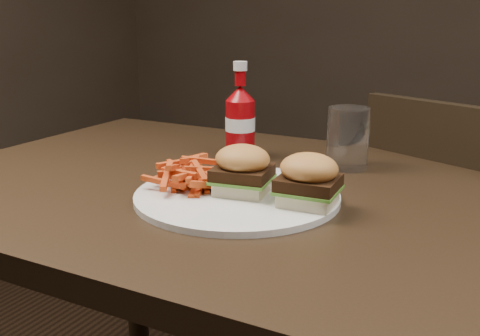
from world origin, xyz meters
The scene contains 8 objects.
dining_table centered at (0.00, 0.00, 0.73)m, with size 1.20×0.80×0.04m, color black.
chair_far centered at (0.36, 0.50, 0.43)m, with size 0.41×0.41×0.04m, color black.
plate centered at (0.02, -0.07, 0.76)m, with size 0.33×0.33×0.01m, color white.
sandwich_half_a centered at (0.03, -0.07, 0.77)m, with size 0.08×0.07×0.02m, color beige.
sandwich_half_b centered at (0.15, -0.07, 0.77)m, with size 0.08×0.07×0.02m, color beige.
fries_pile centered at (-0.06, -0.07, 0.78)m, with size 0.12×0.12×0.05m, color red, non-canonical shape.
ketchup_bottle centered at (-0.10, 0.16, 0.81)m, with size 0.06×0.06×0.12m, color #92050B.
tumbler centered at (0.12, 0.20, 0.81)m, with size 0.08×0.08×0.13m, color white.
Camera 1 is at (0.44, -0.83, 1.05)m, focal length 42.00 mm.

